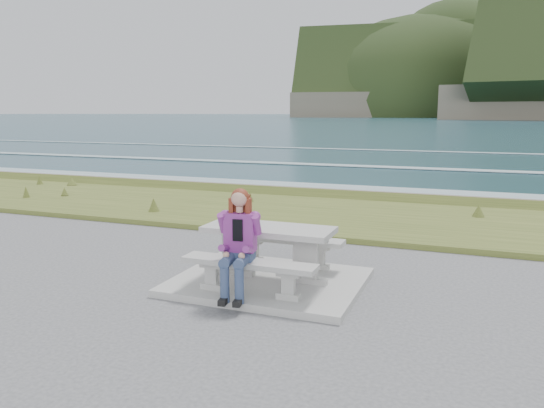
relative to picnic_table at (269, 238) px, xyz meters
name	(u,v)px	position (x,y,z in m)	size (l,w,h in m)	color
concrete_slab	(269,282)	(0.00, 0.00, -0.63)	(2.60, 2.10, 0.10)	#9E9E99
picnic_table	(269,238)	(0.00, 0.00, 0.00)	(1.80, 0.75, 0.75)	#9E9E99
bench_landward	(249,268)	(0.00, -0.70, -0.23)	(1.80, 0.35, 0.45)	#9E9E99
bench_seaward	(286,243)	(0.00, 0.70, -0.23)	(1.80, 0.35, 0.45)	#9E9E99
grass_verge	(349,219)	(0.00, 5.00, -0.68)	(160.00, 4.50, 0.22)	#3D4D1D
shore_drop	(372,200)	(0.00, 7.90, -0.68)	(160.00, 0.80, 2.20)	#655D4C
ocean	(426,184)	(0.00, 25.09, -2.42)	(1600.00, 1600.00, 0.09)	#1B3F4D
seated_woman	(237,258)	(-0.10, -0.83, -0.08)	(0.47, 0.72, 1.38)	navy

